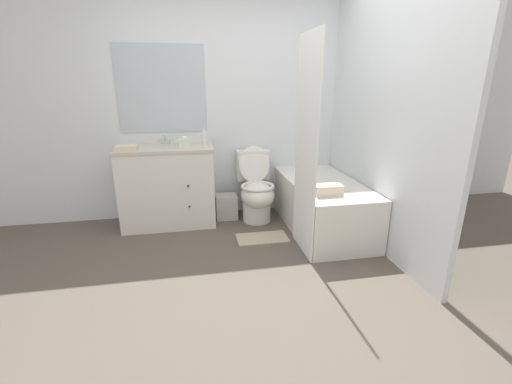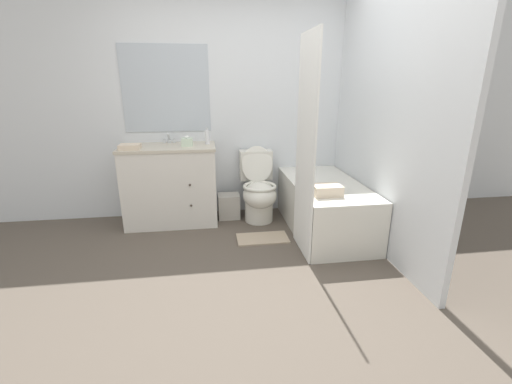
% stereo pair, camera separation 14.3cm
% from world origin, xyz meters
% --- Properties ---
extents(ground_plane, '(14.00, 14.00, 0.00)m').
position_xyz_m(ground_plane, '(0.00, 0.00, 0.00)').
color(ground_plane, brown).
extents(wall_back, '(8.00, 0.06, 2.50)m').
position_xyz_m(wall_back, '(-0.01, 1.70, 1.25)').
color(wall_back, silver).
rests_on(wall_back, ground_plane).
extents(wall_right, '(0.05, 2.68, 2.50)m').
position_xyz_m(wall_right, '(1.28, 0.84, 1.25)').
color(wall_right, silver).
rests_on(wall_right, ground_plane).
extents(vanity_cabinet, '(1.02, 0.56, 0.89)m').
position_xyz_m(vanity_cabinet, '(-0.75, 1.42, 0.45)').
color(vanity_cabinet, silver).
rests_on(vanity_cabinet, ground_plane).
extents(sink_faucet, '(0.14, 0.12, 0.12)m').
position_xyz_m(sink_faucet, '(-0.75, 1.60, 0.92)').
color(sink_faucet, silver).
rests_on(sink_faucet, vanity_cabinet).
extents(toilet, '(0.38, 0.63, 0.85)m').
position_xyz_m(toilet, '(0.24, 1.35, 0.36)').
color(toilet, silver).
rests_on(toilet, ground_plane).
extents(bathtub, '(0.71, 1.44, 0.54)m').
position_xyz_m(bathtub, '(0.89, 0.96, 0.27)').
color(bathtub, silver).
rests_on(bathtub, ground_plane).
extents(shower_curtain, '(0.01, 0.56, 1.94)m').
position_xyz_m(shower_curtain, '(0.53, 0.51, 0.98)').
color(shower_curtain, white).
rests_on(shower_curtain, ground_plane).
extents(wastebasket, '(0.25, 0.21, 0.29)m').
position_xyz_m(wastebasket, '(-0.10, 1.46, 0.14)').
color(wastebasket, '#B7B2A8').
rests_on(wastebasket, ground_plane).
extents(tissue_box, '(0.12, 0.13, 0.11)m').
position_xyz_m(tissue_box, '(-0.54, 1.40, 0.93)').
color(tissue_box, silver).
rests_on(tissue_box, vanity_cabinet).
extents(soap_dispenser, '(0.05, 0.05, 0.18)m').
position_xyz_m(soap_dispenser, '(-0.32, 1.47, 0.97)').
color(soap_dispenser, silver).
rests_on(soap_dispenser, vanity_cabinet).
extents(hand_towel_folded, '(0.21, 0.17, 0.05)m').
position_xyz_m(hand_towel_folded, '(-1.12, 1.28, 0.91)').
color(hand_towel_folded, beige).
rests_on(hand_towel_folded, vanity_cabinet).
extents(bath_towel_folded, '(0.26, 0.19, 0.10)m').
position_xyz_m(bath_towel_folded, '(0.76, 0.55, 0.59)').
color(bath_towel_folded, beige).
rests_on(bath_towel_folded, bathtub).
extents(bath_mat, '(0.53, 0.28, 0.02)m').
position_xyz_m(bath_mat, '(0.20, 0.81, 0.01)').
color(bath_mat, tan).
rests_on(bath_mat, ground_plane).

